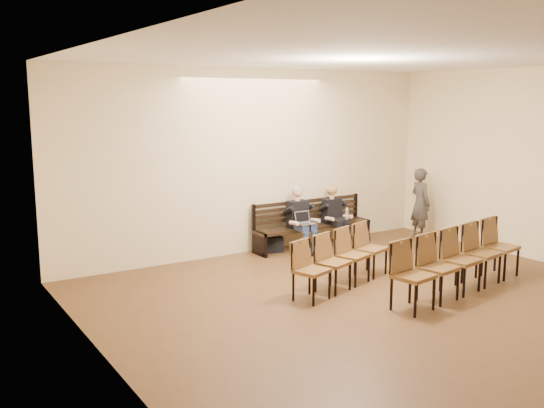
% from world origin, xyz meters
% --- Properties ---
extents(ground, '(10.00, 10.00, 0.00)m').
position_xyz_m(ground, '(0.00, 0.00, 0.00)').
color(ground, '#56371D').
rests_on(ground, ground).
extents(room_walls, '(8.02, 10.01, 3.51)m').
position_xyz_m(room_walls, '(0.00, 0.79, 2.54)').
color(room_walls, beige).
rests_on(room_walls, ground).
extents(bench, '(2.60, 0.90, 0.45)m').
position_xyz_m(bench, '(1.15, 4.65, 0.23)').
color(bench, black).
rests_on(bench, ground).
extents(seated_man, '(0.50, 0.69, 1.19)m').
position_xyz_m(seated_man, '(0.75, 4.53, 0.60)').
color(seated_man, black).
rests_on(seated_man, ground).
extents(seated_woman, '(0.46, 0.64, 1.08)m').
position_xyz_m(seated_woman, '(1.59, 4.53, 0.54)').
color(seated_woman, black).
rests_on(seated_woman, ground).
extents(laptop, '(0.36, 0.30, 0.24)m').
position_xyz_m(laptop, '(0.73, 4.30, 0.57)').
color(laptop, '#BCBCC1').
rests_on(laptop, bench).
extents(water_bottle, '(0.08, 0.08, 0.24)m').
position_xyz_m(water_bottle, '(1.71, 4.29, 0.57)').
color(water_bottle, silver).
rests_on(water_bottle, bench).
extents(bag, '(0.47, 0.38, 0.30)m').
position_xyz_m(bag, '(0.23, 4.75, 0.15)').
color(bag, black).
rests_on(bag, ground).
extents(passerby, '(0.51, 0.69, 1.73)m').
position_xyz_m(passerby, '(3.50, 4.05, 0.86)').
color(passerby, '#3C3731').
rests_on(passerby, ground).
extents(chair_row_front, '(2.20, 1.13, 0.89)m').
position_xyz_m(chair_row_front, '(-0.01, 2.28, 0.44)').
color(chair_row_front, brown).
rests_on(chair_row_front, ground).
extents(chair_row_back, '(3.04, 1.04, 0.98)m').
position_xyz_m(chair_row_back, '(1.36, 1.12, 0.49)').
color(chair_row_back, brown).
rests_on(chair_row_back, ground).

